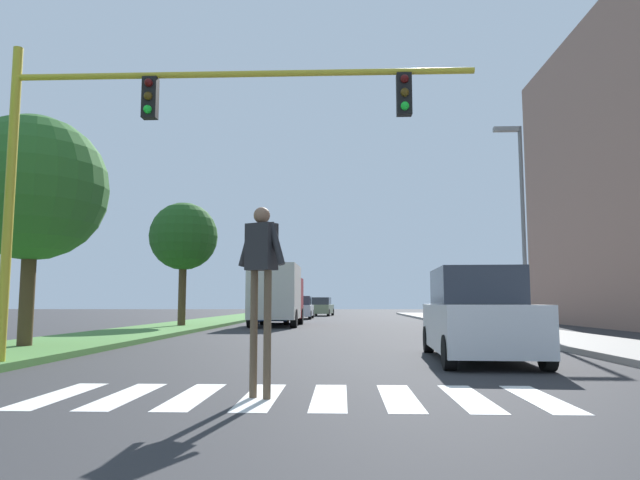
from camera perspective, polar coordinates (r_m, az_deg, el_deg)
ground_plane at (r=29.46m, az=1.04°, el=-8.61°), size 140.00×140.00×0.00m
crosswalk at (r=7.73m, az=-2.50°, el=-15.35°), size 6.75×2.20×0.01m
median_strip at (r=28.54m, az=-13.72°, el=-8.36°), size 3.60×64.00×0.15m
tree_mid at (r=16.53m, az=-26.70°, el=4.62°), size 3.75×3.75×5.89m
tree_far at (r=27.92m, az=-13.44°, el=0.30°), size 3.21×3.21×5.80m
sidewalk_right at (r=28.34m, az=16.78°, el=-8.29°), size 3.00×64.00×0.15m
traffic_light_gantry at (r=11.46m, az=-16.86°, el=9.90°), size 8.85×0.30×6.00m
street_lamp_right at (r=21.91m, az=19.32°, el=2.97°), size 1.02×0.24×7.50m
pedestrian_performer at (r=7.56m, az=-5.88°, el=-2.93°), size 0.70×0.43×2.49m
suv_crossing at (r=12.84m, az=15.40°, el=-7.34°), size 2.17×4.69×1.97m
sedan_midblock at (r=32.84m, az=-4.32°, el=-6.97°), size 2.13×4.61×1.70m
sedan_distant at (r=42.65m, az=-1.95°, el=-6.82°), size 1.80×4.55×1.67m
sedan_far_horizon at (r=51.66m, az=0.19°, el=-6.72°), size 2.14×4.70×1.65m
truck_box_delivery at (r=29.83m, az=-4.30°, el=-5.42°), size 2.40×6.20×3.10m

